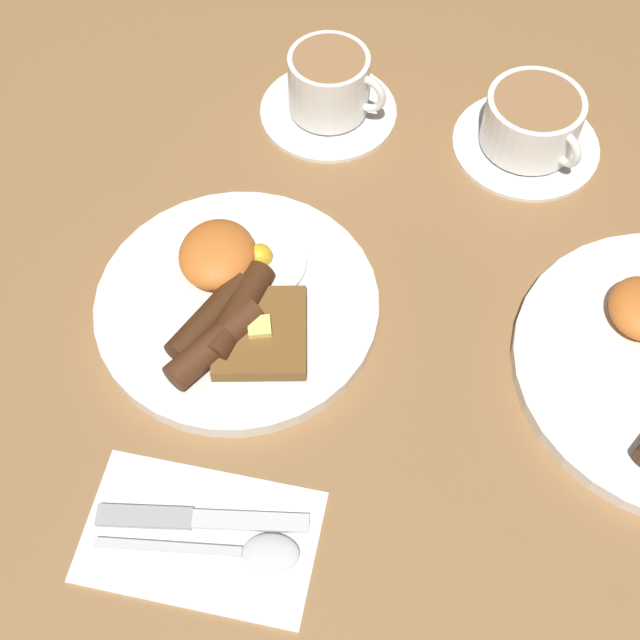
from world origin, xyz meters
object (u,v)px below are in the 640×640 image
(knife, at_px, (190,519))
(spoon, at_px, (248,552))
(teacup_far, at_px, (531,127))
(breakfast_plate_near, at_px, (235,302))
(teacup_near, at_px, (329,90))

(knife, distance_m, spoon, 0.05)
(teacup_far, height_order, spoon, teacup_far)
(breakfast_plate_near, bearing_deg, spoon, 12.15)
(teacup_far, bearing_deg, spoon, -25.08)
(teacup_far, relative_size, spoon, 0.95)
(teacup_far, height_order, knife, teacup_far)
(teacup_near, distance_m, knife, 0.47)
(breakfast_plate_near, height_order, spoon, breakfast_plate_near)
(breakfast_plate_near, relative_size, teacup_near, 1.77)
(knife, bearing_deg, spoon, -27.49)
(breakfast_plate_near, distance_m, teacup_near, 0.27)
(teacup_near, distance_m, spoon, 0.49)
(teacup_near, xyz_separation_m, knife, (0.46, -0.06, -0.03))
(breakfast_plate_near, height_order, knife, breakfast_plate_near)
(breakfast_plate_near, bearing_deg, knife, -0.41)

